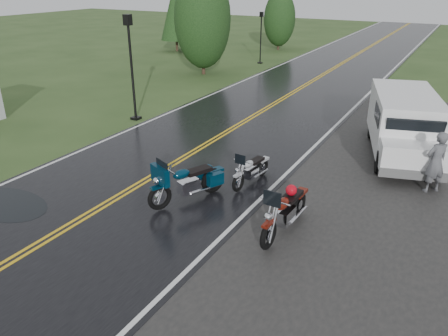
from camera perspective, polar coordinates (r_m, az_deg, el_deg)
name	(u,v)px	position (r m, az deg, el deg)	size (l,w,h in m)	color
ground	(107,204)	(13.25, -15.01, -4.62)	(120.00, 120.00, 0.00)	#2D471E
road	(255,116)	(20.93, 4.03, 6.83)	(8.00, 100.00, 0.04)	black
motorcycle_red	(269,224)	(10.48, 5.87, -7.31)	(0.91, 2.49, 1.47)	#58130A
motorcycle_teal	(159,188)	(12.23, -8.48, -2.58)	(0.91, 2.52, 1.49)	#042336
motorcycle_silver	(238,176)	(13.21, 1.88, -1.01)	(0.72, 1.98, 1.17)	#B3B6BB
van_white	(383,142)	(15.24, 20.08, 3.27)	(2.19, 5.84, 2.30)	white
person_at_van	(436,163)	(14.59, 25.91, 0.58)	(0.70, 0.46, 1.93)	#55565B
lamp_post_near_left	(132,69)	(20.26, -11.96, 12.58)	(0.40, 0.40, 4.68)	black
lamp_post_far_left	(261,38)	(33.87, 4.83, 16.58)	(0.32, 0.32, 3.74)	black
tree_left_mid	(203,30)	(29.81, -2.78, 17.57)	(3.67, 3.67, 5.73)	#1E3D19
tree_left_far	(279,25)	(40.66, 7.22, 18.05)	(2.76, 2.76, 4.24)	#1E3D19
pine_left_far	(176,18)	(39.66, -6.33, 18.92)	(2.67, 2.67, 5.57)	#1E3D19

